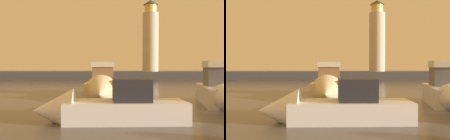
{
  "view_description": "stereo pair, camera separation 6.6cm",
  "coord_description": "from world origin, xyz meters",
  "views": [
    {
      "loc": [
        -0.79,
        -2.54,
        2.82
      ],
      "look_at": [
        -0.41,
        16.77,
        2.47
      ],
      "focal_mm": 42.78,
      "sensor_mm": 36.0,
      "label": 1
    },
    {
      "loc": [
        -0.73,
        -2.55,
        2.82
      ],
      "look_at": [
        -0.41,
        16.77,
        2.47
      ],
      "focal_mm": 42.78,
      "sensor_mm": 36.0,
      "label": 2
    }
  ],
  "objects": [
    {
      "name": "ground_plane",
      "position": [
        0.0,
        24.46,
        0.0
      ],
      "size": [
        220.0,
        220.0,
        0.0
      ],
      "primitive_type": "plane",
      "color": "#4C4742"
    },
    {
      "name": "motorboat_3",
      "position": [
        -1.19,
        20.31,
        0.95
      ],
      "size": [
        2.95,
        9.02,
        3.7
      ],
      "color": "beige",
      "rests_on": "ground_plane"
    },
    {
      "name": "motorboat_1",
      "position": [
        -1.11,
        10.63,
        0.68
      ],
      "size": [
        7.62,
        2.37,
        2.68
      ],
      "color": "white",
      "rests_on": "ground_plane"
    },
    {
      "name": "lighthouse",
      "position": [
        7.69,
        48.92,
        8.13
      ],
      "size": [
        3.05,
        3.05,
        13.79
      ],
      "color": "beige",
      "rests_on": "breakwater"
    },
    {
      "name": "breakwater",
      "position": [
        0.0,
        48.92,
        0.8
      ],
      "size": [
        84.4,
        4.32,
        1.6
      ],
      "primitive_type": "cube",
      "color": "#423F3D",
      "rests_on": "ground_plane"
    },
    {
      "name": "motorboat_2",
      "position": [
        6.97,
        15.85,
        1.02
      ],
      "size": [
        3.25,
        7.59,
        3.36
      ],
      "color": "silver",
      "rests_on": "ground_plane"
    }
  ]
}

